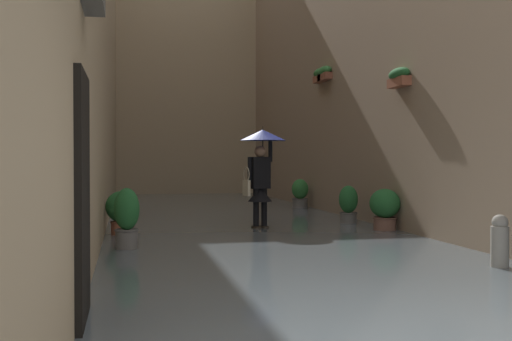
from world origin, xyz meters
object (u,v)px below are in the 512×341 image
at_px(person_wading, 261,159).
at_px(potted_plant_near_left, 348,205).
at_px(potted_plant_far_left, 385,209).
at_px(mooring_bollard, 500,243).
at_px(potted_plant_far_right, 127,219).
at_px(potted_plant_mid_left, 300,194).
at_px(potted_plant_mid_right, 122,211).

distance_m(person_wading, potted_plant_near_left, 2.31).
height_order(potted_plant_far_left, mooring_bollard, potted_plant_far_left).
bearing_deg(potted_plant_far_left, mooring_bollard, 86.69).
xyz_separation_m(person_wading, potted_plant_near_left, (-2.04, -0.45, -0.99)).
distance_m(person_wading, potted_plant_far_right, 3.84).
xyz_separation_m(potted_plant_near_left, potted_plant_far_left, (-0.23, 1.43, 0.03)).
distance_m(person_wading, potted_plant_mid_left, 5.49).
distance_m(potted_plant_near_left, potted_plant_far_left, 1.45).
height_order(potted_plant_mid_right, mooring_bollard, potted_plant_mid_right).
bearing_deg(potted_plant_far_right, potted_plant_mid_left, -123.06).
xyz_separation_m(person_wading, potted_plant_far_right, (2.69, 2.58, -0.93)).
distance_m(potted_plant_mid_left, mooring_bollard, 10.19).
xyz_separation_m(potted_plant_near_left, potted_plant_far_right, (4.73, 3.04, 0.06)).
xyz_separation_m(potted_plant_near_left, mooring_bollard, (0.02, 5.71, -0.09)).
xyz_separation_m(potted_plant_far_right, potted_plant_mid_right, (0.09, -1.93, -0.03)).
distance_m(potted_plant_far_right, potted_plant_mid_left, 8.96).
height_order(potted_plant_mid_left, potted_plant_mid_right, potted_plant_mid_left).
bearing_deg(person_wading, potted_plant_mid_left, -114.03).
bearing_deg(potted_plant_mid_right, potted_plant_mid_left, -131.78).
bearing_deg(potted_plant_near_left, potted_plant_far_right, 32.71).
relative_size(potted_plant_mid_right, mooring_bollard, 1.17).
bearing_deg(potted_plant_mid_left, potted_plant_far_left, 90.70).
bearing_deg(mooring_bollard, person_wading, -68.96).
height_order(potted_plant_far_right, potted_plant_mid_right, potted_plant_far_right).
distance_m(potted_plant_mid_right, mooring_bollard, 6.66).
distance_m(potted_plant_far_right, potted_plant_mid_right, 1.94).
height_order(person_wading, potted_plant_far_right, person_wading).
relative_size(potted_plant_far_right, potted_plant_mid_right, 1.16).
bearing_deg(potted_plant_far_right, potted_plant_far_left, -162.10).
distance_m(potted_plant_far_left, potted_plant_mid_right, 5.06).
bearing_deg(person_wading, potted_plant_far_right, 43.81).
xyz_separation_m(person_wading, potted_plant_mid_left, (-2.20, -4.93, -1.00)).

